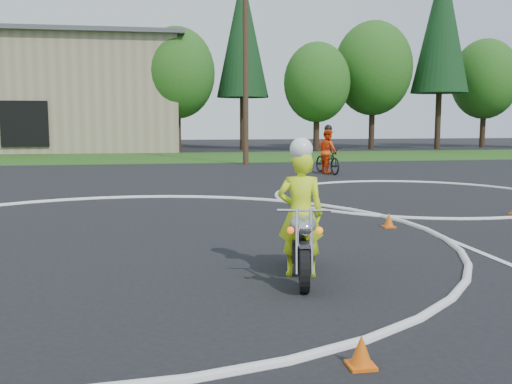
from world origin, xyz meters
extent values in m
plane|color=black|center=(0.00, 0.00, 0.00)|extent=(120.00, 120.00, 0.00)
cube|color=#1E4714|center=(0.00, 27.00, 0.01)|extent=(120.00, 10.00, 0.02)
torus|color=silver|center=(0.00, 3.00, 0.01)|extent=(12.12, 12.12, 0.12)
torus|color=silver|center=(8.00, 8.00, 0.01)|extent=(8.10, 8.10, 0.10)
cylinder|color=black|center=(2.54, -0.62, 0.30)|extent=(0.24, 0.62, 0.60)
cylinder|color=black|center=(2.82, 0.76, 0.30)|extent=(0.24, 0.62, 0.60)
cube|color=black|center=(2.69, 0.12, 0.40)|extent=(0.39, 0.60, 0.30)
ellipsoid|color=#A3A2A6|center=(2.65, -0.07, 0.78)|extent=(0.48, 0.70, 0.28)
cube|color=black|center=(2.75, 0.42, 0.74)|extent=(0.38, 0.64, 0.10)
cylinder|color=silver|center=(2.47, -0.52, 0.65)|extent=(0.12, 0.36, 0.81)
cylinder|color=#B9B8BF|center=(2.65, -0.56, 0.65)|extent=(0.12, 0.36, 0.81)
cube|color=silver|center=(2.54, -0.64, 0.62)|extent=(0.18, 0.24, 0.05)
cylinder|color=white|center=(2.59, -0.37, 1.03)|extent=(0.70, 0.18, 0.04)
sphere|color=silver|center=(2.52, -0.72, 0.86)|extent=(0.18, 0.18, 0.18)
sphere|color=#FF480C|center=(2.35, -0.66, 0.82)|extent=(0.09, 0.09, 0.09)
sphere|color=orange|center=(2.70, -0.73, 0.82)|extent=(0.09, 0.09, 0.09)
cylinder|color=silver|center=(2.93, 0.48, 0.30)|extent=(0.24, 0.80, 0.08)
imported|color=#D4F619|center=(2.68, 0.17, 0.89)|extent=(0.72, 0.55, 1.78)
sphere|color=white|center=(2.67, 0.13, 1.80)|extent=(0.32, 0.32, 0.32)
imported|color=black|center=(7.63, 15.39, 0.56)|extent=(1.08, 2.21, 1.11)
imported|color=#F4420C|center=(7.63, 15.39, 0.93)|extent=(0.84, 1.00, 1.85)
sphere|color=black|center=(7.63, 15.39, 1.88)|extent=(0.32, 0.32, 0.32)
cone|color=#E5590C|center=(2.49, -2.89, 0.15)|extent=(0.22, 0.22, 0.30)
cube|color=#E5590C|center=(2.49, -2.89, 0.01)|extent=(0.24, 0.24, 0.03)
cone|color=#E5590C|center=(5.39, 3.47, 0.15)|extent=(0.22, 0.22, 0.30)
cube|color=#E5590C|center=(5.39, 3.47, 0.01)|extent=(0.24, 0.24, 0.03)
cube|color=black|center=(-8.00, 31.90, 2.00)|extent=(3.00, 0.16, 3.00)
cylinder|color=#382619|center=(2.00, 34.00, 1.62)|extent=(0.44, 0.44, 3.24)
ellipsoid|color=#1E5116|center=(2.00, 34.00, 5.58)|extent=(5.40, 5.40, 6.48)
cylinder|color=#382619|center=(7.00, 36.00, 1.98)|extent=(0.44, 0.44, 3.96)
cone|color=black|center=(7.00, 36.00, 8.63)|extent=(3.96, 3.96, 9.35)
cylinder|color=#382619|center=(12.00, 33.00, 1.44)|extent=(0.44, 0.44, 2.88)
ellipsoid|color=#1E5116|center=(12.00, 33.00, 4.96)|extent=(4.80, 4.80, 5.76)
cylinder|color=#382619|center=(17.00, 35.00, 1.80)|extent=(0.44, 0.44, 3.60)
ellipsoid|color=#1E5116|center=(17.00, 35.00, 6.20)|extent=(6.00, 6.00, 7.20)
cylinder|color=#382619|center=(22.00, 34.00, 2.16)|extent=(0.44, 0.44, 4.32)
cone|color=black|center=(22.00, 34.00, 9.42)|extent=(4.32, 4.32, 10.20)
cylinder|color=#382619|center=(27.00, 36.00, 1.62)|extent=(0.44, 0.44, 3.24)
ellipsoid|color=#1E5116|center=(27.00, 36.00, 5.58)|extent=(5.40, 5.40, 6.48)
cylinder|color=#382619|center=(-2.00, 35.00, 1.44)|extent=(0.44, 0.44, 2.88)
ellipsoid|color=#1E5116|center=(-2.00, 35.00, 4.96)|extent=(4.80, 4.80, 5.76)
cylinder|color=#473321|center=(5.00, 21.00, 5.00)|extent=(0.28, 0.28, 10.00)
camera|label=1|loc=(0.76, -7.54, 2.19)|focal=40.00mm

